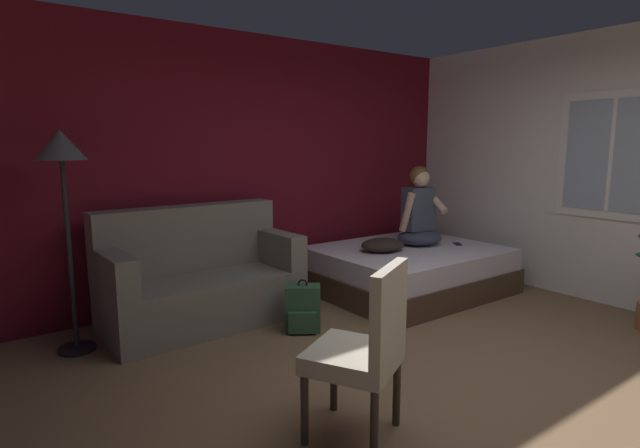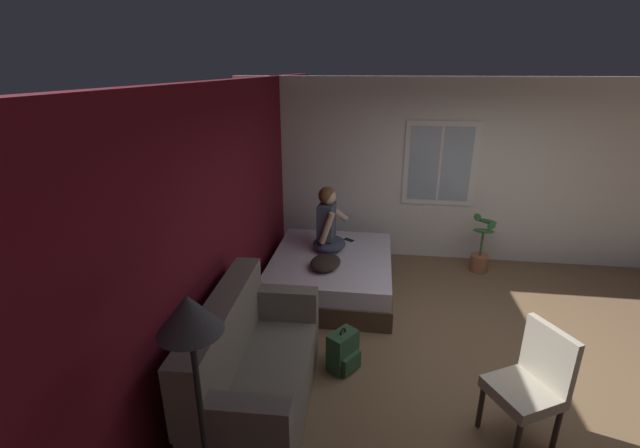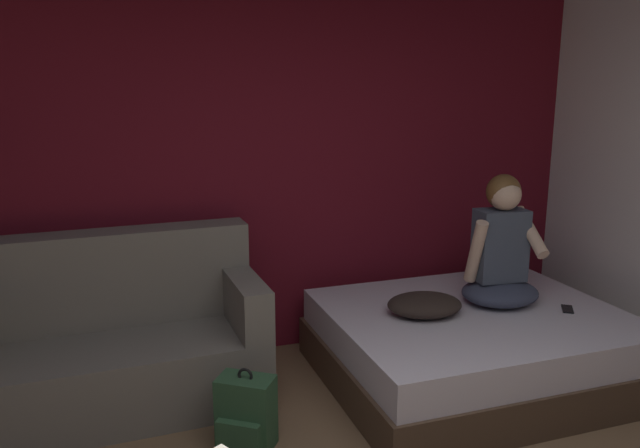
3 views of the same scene
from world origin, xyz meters
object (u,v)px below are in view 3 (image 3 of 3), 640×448
(backpack, at_px, (246,414))
(throw_pillow, at_px, (424,305))
(bed, at_px, (473,345))
(person_seated, at_px, (501,252))
(cell_phone, at_px, (567,309))
(couch, at_px, (119,342))

(backpack, xyz_separation_m, throw_pillow, (1.25, 0.34, 0.36))
(bed, xyz_separation_m, person_seated, (0.23, 0.08, 0.60))
(person_seated, distance_m, backpack, 1.97)
(cell_phone, bearing_deg, bed, -162.63)
(bed, height_order, throw_pillow, throw_pillow)
(bed, distance_m, cell_phone, 0.66)
(couch, xyz_separation_m, throw_pillow, (1.87, -0.40, 0.16))
(bed, xyz_separation_m, couch, (-2.22, 0.43, 0.16))
(bed, height_order, backpack, bed)
(couch, xyz_separation_m, backpack, (0.62, -0.73, -0.20))
(couch, distance_m, backpack, 0.98)
(couch, height_order, backpack, couch)
(person_seated, height_order, throw_pillow, person_seated)
(throw_pillow, bearing_deg, cell_phone, -13.33)
(backpack, relative_size, throw_pillow, 0.95)
(person_seated, height_order, backpack, person_seated)
(couch, bearing_deg, throw_pillow, -11.99)
(backpack, relative_size, cell_phone, 3.18)
(couch, xyz_separation_m, cell_phone, (2.80, -0.62, 0.09))
(bed, xyz_separation_m, cell_phone, (0.59, -0.18, 0.25))
(couch, distance_m, person_seated, 2.51)
(person_seated, bearing_deg, couch, 171.70)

